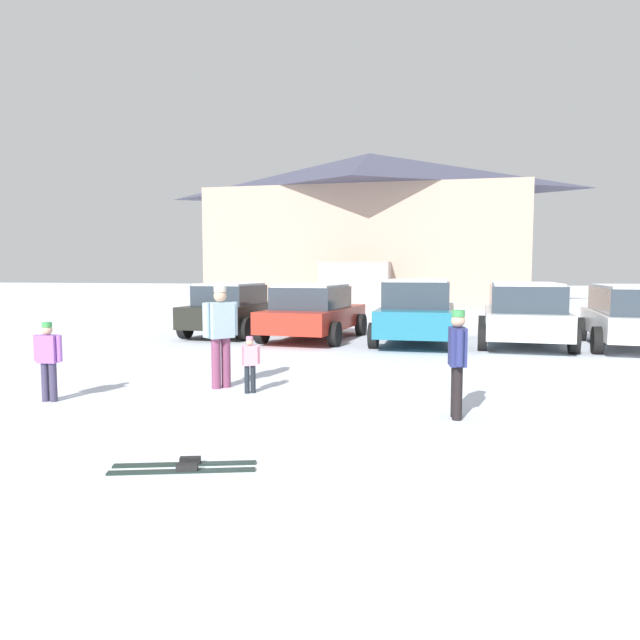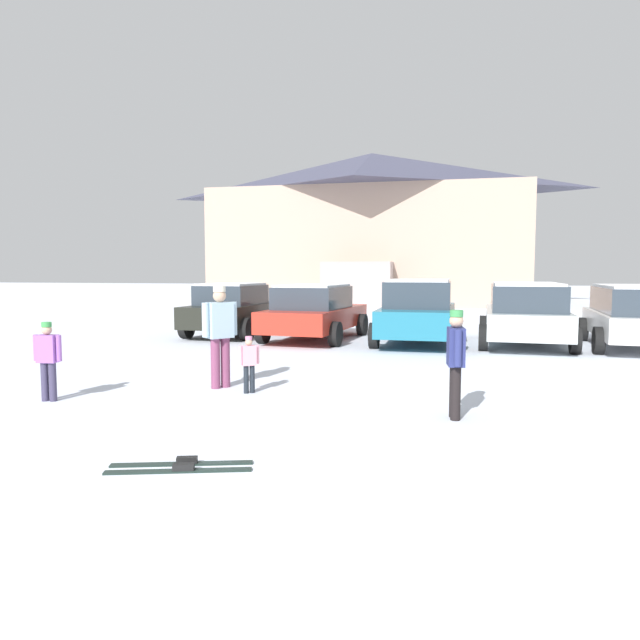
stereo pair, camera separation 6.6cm
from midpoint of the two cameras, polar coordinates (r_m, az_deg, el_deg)
name	(u,v)px [view 2 (the right image)]	position (r m, az deg, el deg)	size (l,w,h in m)	color
ground	(188,577)	(3.97, -12.53, -23.79)	(160.00, 160.00, 0.00)	silver
ski_lodge	(371,228)	(35.49, 5.18, 9.19)	(18.65, 11.94, 9.06)	tan
parked_black_sedan	(234,309)	(17.16, -8.49, 1.12)	(2.20, 4.10, 1.55)	black
parked_red_sedan	(315,311)	(15.88, -0.42, 0.86)	(2.48, 4.53, 1.54)	red
parked_teal_hatchback	(419,311)	(15.30, 9.96, 0.88)	(2.26, 4.54, 1.69)	#206D89
parked_silver_wagon	(525,311)	(15.55, 19.94, 0.82)	(2.37, 4.55, 1.61)	silver
parked_white_suv	(633,314)	(15.96, 28.92, 0.51)	(2.30, 4.45, 1.56)	silver
skier_teen_in_navy_coat	(456,358)	(7.52, 13.66, -3.68)	(0.24, 0.52, 1.41)	black
skier_child_in_pink_snowsuit	(249,361)	(8.96, -6.90, -4.10)	(0.28, 0.23, 0.89)	#1E242C
skier_child_in_purple_jacket	(48,357)	(9.21, -25.39, -3.33)	(0.43, 0.20, 1.16)	#3B3552
skier_adult_in_blue_parka	(220,330)	(9.38, -9.77, -1.03)	(0.44, 0.51, 1.67)	#7B3B5C
pair_of_skis	(182,466)	(5.82, -13.35, -14.04)	(1.41, 0.70, 0.08)	black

